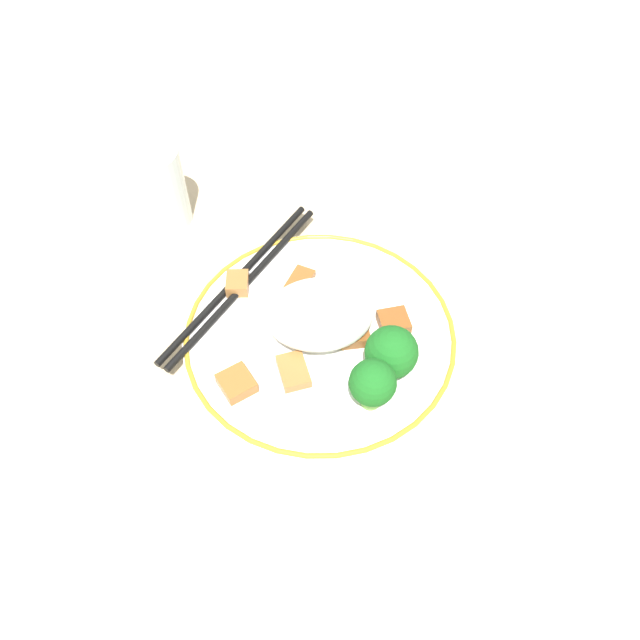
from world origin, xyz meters
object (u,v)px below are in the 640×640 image
broccoli_back_left (373,384)px  drinking_glass (155,187)px  plate (320,335)px  chopsticks (241,282)px  broccoli_back_center (391,352)px

broccoli_back_left → drinking_glass: size_ratio=0.58×
plate → chopsticks: (-0.07, 0.07, 0.01)m
plate → chopsticks: bearing=136.3°
broccoli_back_center → chopsticks: (-0.13, 0.12, -0.03)m
drinking_glass → broccoli_back_left: bearing=-54.0°
broccoli_back_center → chopsticks: broccoli_back_center is taller
plate → broccoli_back_center: 0.08m
broccoli_back_left → broccoli_back_center: 0.04m
broccoli_back_left → drinking_glass: drinking_glass is taller
chopsticks → drinking_glass: 0.15m
broccoli_back_center → drinking_glass: (-0.21, 0.23, 0.01)m
broccoli_back_left → broccoli_back_center: bearing=54.8°
plate → broccoli_back_center: bearing=-40.1°
plate → broccoli_back_center: broccoli_back_center is taller
broccoli_back_center → chopsticks: bearing=137.9°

